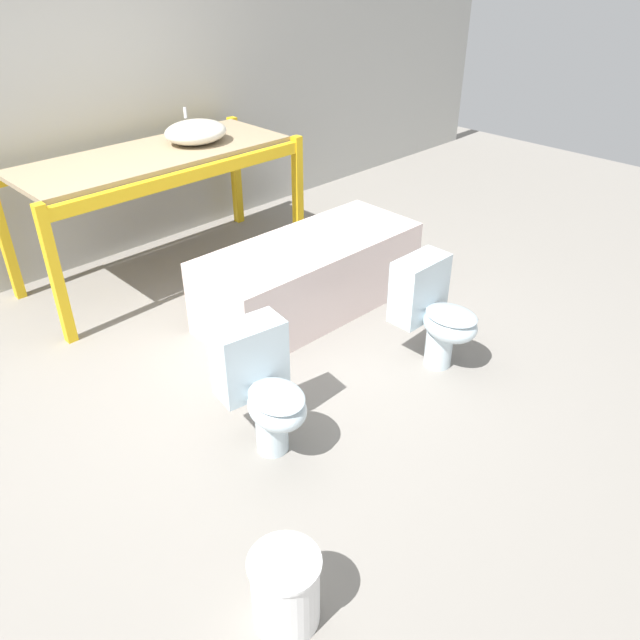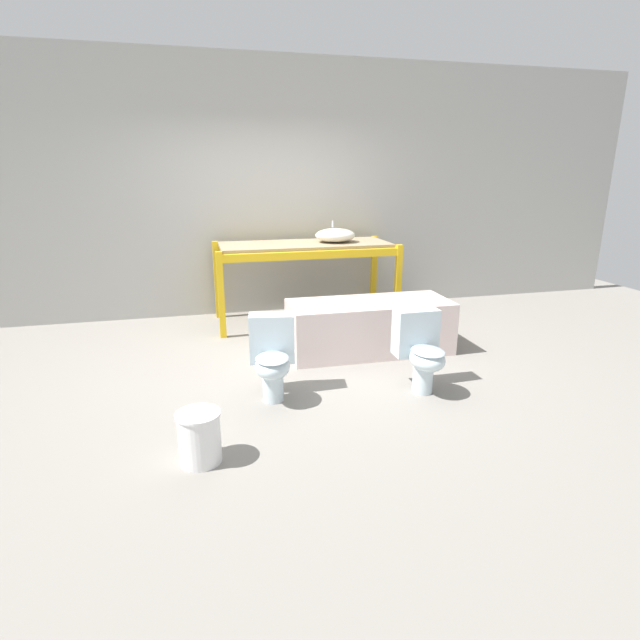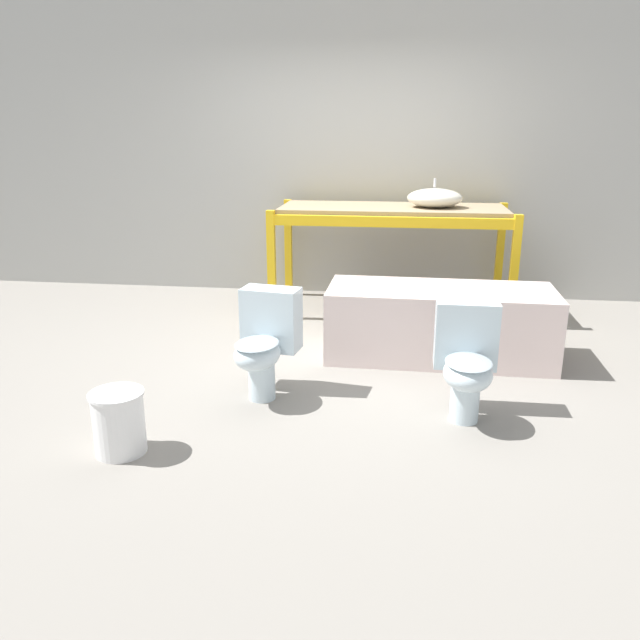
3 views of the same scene
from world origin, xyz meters
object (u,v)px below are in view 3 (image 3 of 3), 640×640
toilet_near (265,339)px  bucket_white (119,421)px  toilet_far (467,356)px  bathtub_main (440,318)px  sink_basin (435,198)px

toilet_near → bucket_white: (-0.62, -0.86, -0.20)m
toilet_far → bathtub_main: bearing=96.3°
bathtub_main → toilet_far: (0.10, -1.01, 0.07)m
toilet_near → bucket_white: 1.08m
bathtub_main → bucket_white: size_ratio=4.83×
toilet_near → bucket_white: bearing=-116.6°
toilet_far → bucket_white: toilet_far is taller
bathtub_main → bucket_white: (-1.77, -1.71, -0.13)m
bucket_white → bathtub_main: bearing=44.1°
bucket_white → toilet_near: bearing=54.4°
bathtub_main → toilet_far: toilet_far is taller
sink_basin → bathtub_main: (0.02, -1.25, -0.76)m
sink_basin → bucket_white: 3.55m
bathtub_main → bucket_white: bathtub_main is taller
bathtub_main → bucket_white: 2.47m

